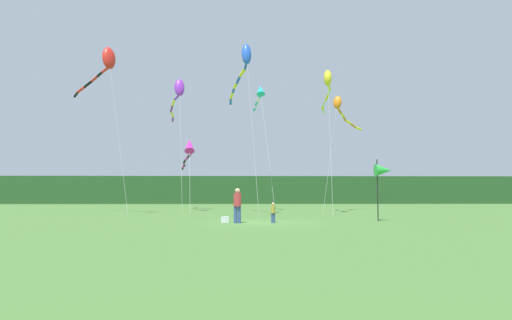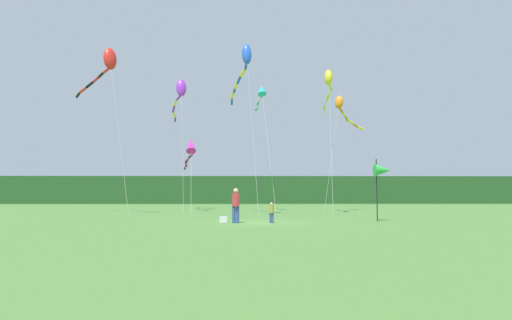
{
  "view_description": "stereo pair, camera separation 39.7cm",
  "coord_description": "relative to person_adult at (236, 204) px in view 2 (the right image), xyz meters",
  "views": [
    {
      "loc": [
        -0.9,
        -23.42,
        1.5
      ],
      "look_at": [
        0.0,
        6.0,
        3.75
      ],
      "focal_mm": 31.15,
      "sensor_mm": 36.0,
      "label": 1
    },
    {
      "loc": [
        -0.5,
        -23.43,
        1.5
      ],
      "look_at": [
        0.0,
        6.0,
        3.75
      ],
      "focal_mm": 31.15,
      "sensor_mm": 36.0,
      "label": 2
    }
  ],
  "objects": [
    {
      "name": "kite_purple",
      "position": [
        -5.77,
        17.95,
        9.92
      ],
      "size": [
        2.61,
        10.2,
        12.13
      ],
      "color": "#B2B2B2",
      "rests_on": "ground"
    },
    {
      "name": "person_adult",
      "position": [
        0.0,
        0.0,
        0.0
      ],
      "size": [
        0.39,
        0.39,
        1.79
      ],
      "color": "#334C8C",
      "rests_on": "ground"
    },
    {
      "name": "person_child",
      "position": [
        1.85,
        0.07,
        -0.41
      ],
      "size": [
        0.23,
        0.23,
        1.05
      ],
      "color": "#334C8C",
      "rests_on": "ground"
    },
    {
      "name": "distant_treeline",
      "position": [
        1.16,
        45.4,
        1.09
      ],
      "size": [
        108.0,
        3.65,
        4.18
      ],
      "primitive_type": "cube",
      "color": "#234C23",
      "rests_on": "ground"
    },
    {
      "name": "banner_flag_pole",
      "position": [
        8.08,
        1.35,
        1.78
      ],
      "size": [
        0.9,
        0.7,
        3.42
      ],
      "color": "black",
      "rests_on": "ground"
    },
    {
      "name": "kite_blue",
      "position": [
        0.32,
        8.62,
        9.93
      ],
      "size": [
        2.2,
        9.09,
        12.19
      ],
      "color": "#B2B2B2",
      "rests_on": "ground"
    },
    {
      "name": "cooler_box",
      "position": [
        -0.65,
        0.47,
        -0.84
      ],
      "size": [
        0.4,
        0.32,
        0.32
      ],
      "primitive_type": "cube",
      "color": "silver",
      "rests_on": "ground"
    },
    {
      "name": "kite_magenta",
      "position": [
        -4.52,
        16.24,
        4.48
      ],
      "size": [
        2.12,
        10.37,
        6.55
      ],
      "color": "#B2B2B2",
      "rests_on": "ground"
    },
    {
      "name": "kite_cyan",
      "position": [
        1.78,
        15.72,
        9.4
      ],
      "size": [
        1.51,
        8.73,
        11.19
      ],
      "color": "#B2B2B2",
      "rests_on": "ground"
    },
    {
      "name": "ground_plane",
      "position": [
        1.16,
        0.4,
        -1.0
      ],
      "size": [
        120.0,
        120.0,
        0.0
      ],
      "primitive_type": "plane",
      "color": "#477533"
    },
    {
      "name": "kite_yellow",
      "position": [
        6.75,
        10.23,
        8.93
      ],
      "size": [
        1.17,
        8.41,
        10.91
      ],
      "color": "#B2B2B2",
      "rests_on": "ground"
    },
    {
      "name": "kite_orange",
      "position": [
        8.9,
        15.44,
        8.1
      ],
      "size": [
        5.08,
        6.82,
        10.08
      ],
      "color": "#B2B2B2",
      "rests_on": "ground"
    },
    {
      "name": "kite_red",
      "position": [
        -9.92,
        9.57,
        10.22
      ],
      "size": [
        6.38,
        6.67,
        12.35
      ],
      "color": "#B2B2B2",
      "rests_on": "ground"
    }
  ]
}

